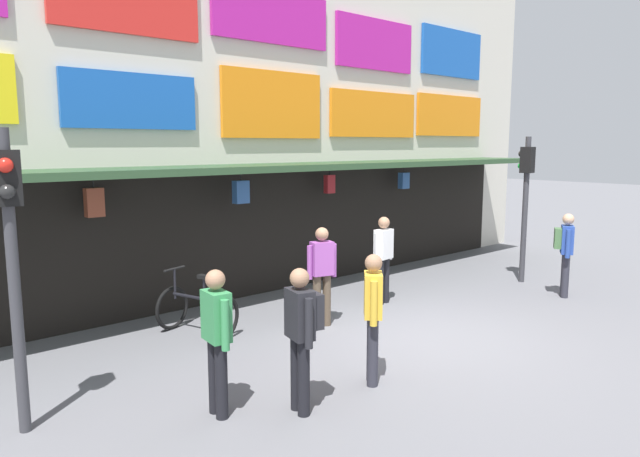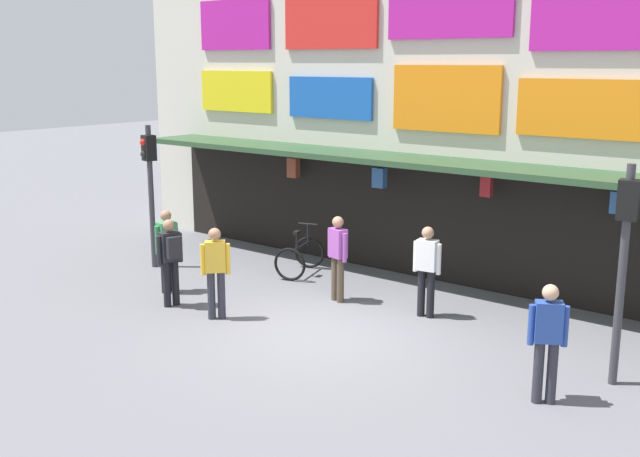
{
  "view_description": "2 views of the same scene",
  "coord_description": "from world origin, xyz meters",
  "views": [
    {
      "loc": [
        -7.14,
        -5.49,
        3.03
      ],
      "look_at": [
        -0.88,
        1.55,
        1.66
      ],
      "focal_mm": 32.48,
      "sensor_mm": 36.0,
      "label": 1
    },
    {
      "loc": [
        7.63,
        -9.66,
        4.56
      ],
      "look_at": [
        -0.57,
        0.62,
        1.64
      ],
      "focal_mm": 42.44,
      "sensor_mm": 36.0,
      "label": 2
    }
  ],
  "objects": [
    {
      "name": "ground_plane",
      "position": [
        0.0,
        0.0,
        0.0
      ],
      "size": [
        80.0,
        80.0,
        0.0
      ],
      "primitive_type": "plane",
      "color": "slate"
    },
    {
      "name": "pedestrian_in_red",
      "position": [
        4.04,
        -0.27,
        0.98
      ],
      "size": [
        0.48,
        0.46,
        1.68
      ],
      "color": "#2D2D38",
      "rests_on": "ground"
    },
    {
      "name": "pedestrian_in_green",
      "position": [
        -3.14,
        -0.68,
        0.98
      ],
      "size": [
        0.41,
        0.52,
        1.68
      ],
      "color": "black",
      "rests_on": "ground"
    },
    {
      "name": "pedestrian_in_yellow",
      "position": [
        0.95,
        1.79,
        0.95
      ],
      "size": [
        0.53,
        0.27,
        1.68
      ],
      "color": "black",
      "rests_on": "ground"
    },
    {
      "name": "traffic_light_far",
      "position": [
        4.58,
        0.95,
        2.14
      ],
      "size": [
        0.31,
        0.34,
        3.2
      ],
      "color": "#38383D",
      "rests_on": "ground"
    },
    {
      "name": "pedestrian_in_white",
      "position": [
        -3.9,
        -0.12,
        0.95
      ],
      "size": [
        0.26,
        0.53,
        1.68
      ],
      "color": "black",
      "rests_on": "ground"
    },
    {
      "name": "shopfront",
      "position": [
        0.0,
        4.57,
        3.96
      ],
      "size": [
        18.0,
        2.6,
        8.0
      ],
      "color": "beige",
      "rests_on": "ground"
    },
    {
      "name": "pedestrian_in_purple",
      "position": [
        -0.86,
        1.53,
        0.95
      ],
      "size": [
        0.51,
        0.31,
        1.68
      ],
      "color": "brown",
      "rests_on": "ground"
    },
    {
      "name": "bicycle_parked",
      "position": [
        -2.66,
        2.53,
        0.39
      ],
      "size": [
        1.03,
        1.32,
        1.05
      ],
      "color": "black",
      "rests_on": "ground"
    },
    {
      "name": "traffic_light_near",
      "position": [
        -5.64,
        0.93,
        2.14
      ],
      "size": [
        0.33,
        0.35,
        3.2
      ],
      "color": "#38383D",
      "rests_on": "ground"
    },
    {
      "name": "pedestrian_in_black",
      "position": [
        -1.95,
        -0.65,
        0.95
      ],
      "size": [
        0.41,
        0.41,
        1.68
      ],
      "color": "#2D2D38",
      "rests_on": "ground"
    }
  ]
}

